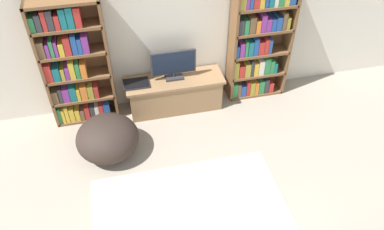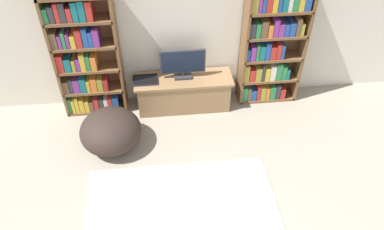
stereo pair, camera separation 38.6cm
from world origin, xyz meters
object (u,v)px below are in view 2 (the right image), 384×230
object	(u,v)px
tv_stand	(183,92)
laptop	(145,80)
beanbag_ottoman	(111,131)
bookshelf_left	(85,58)
bookshelf_right	(271,46)
television	(183,63)

from	to	relation	value
tv_stand	laptop	xyz separation A→B (m)	(-0.52, 0.00, 0.25)
laptop	beanbag_ottoman	world-z (taller)	laptop
laptop	beanbag_ottoman	bearing A→B (deg)	-123.36
bookshelf_left	bookshelf_right	world-z (taller)	same
television	bookshelf_right	bearing A→B (deg)	3.20
laptop	beanbag_ottoman	xyz separation A→B (m)	(-0.46, -0.70, -0.25)
tv_stand	beanbag_ottoman	bearing A→B (deg)	-144.57
tv_stand	television	distance (m)	0.46
tv_stand	television	xyz separation A→B (m)	(-0.00, 0.03, 0.46)
laptop	beanbag_ottoman	size ratio (longest dim) A/B	0.45
laptop	beanbag_ottoman	distance (m)	0.87
bookshelf_right	laptop	xyz separation A→B (m)	(-1.71, -0.10, -0.35)
bookshelf_right	television	distance (m)	1.21
bookshelf_left	television	distance (m)	1.27
bookshelf_right	television	world-z (taller)	bookshelf_right
beanbag_ottoman	tv_stand	bearing A→B (deg)	35.43
bookshelf_left	television	xyz separation A→B (m)	(1.27, -0.07, -0.13)
television	laptop	size ratio (longest dim) A/B	1.77
television	laptop	xyz separation A→B (m)	(-0.52, -0.03, -0.21)
bookshelf_left	beanbag_ottoman	xyz separation A→B (m)	(0.29, -0.79, -0.59)
bookshelf_left	bookshelf_right	distance (m)	2.46
bookshelf_left	beanbag_ottoman	bearing A→B (deg)	-69.92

